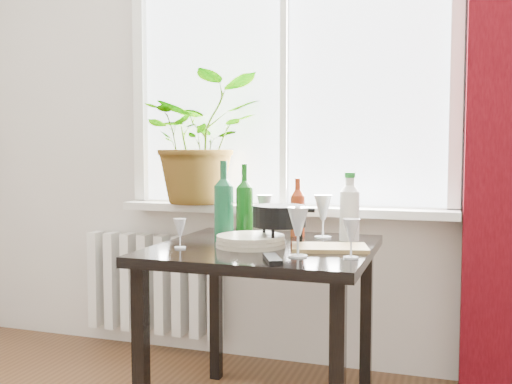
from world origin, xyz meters
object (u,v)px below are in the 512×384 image
(bottle_amber, at_px, (298,207))
(wineglass_far_right, at_px, (351,238))
(potted_plant, at_px, (200,140))
(plate_stack, at_px, (251,241))
(cutting_board, at_px, (329,248))
(radiator, at_px, (154,283))
(cleaning_bottle, at_px, (350,206))
(wineglass_front_right, at_px, (298,231))
(fondue_pot, at_px, (279,226))
(wine_bottle_right, at_px, (244,199))
(wineglass_back_left, at_px, (265,213))
(table, at_px, (265,267))
(wine_bottle_left, at_px, (224,200))
(wineglass_back_center, at_px, (323,216))
(wineglass_front_left, at_px, (180,233))
(tv_remote, at_px, (272,259))

(bottle_amber, bearing_deg, wineglass_far_right, -56.07)
(wineglass_far_right, bearing_deg, potted_plant, 140.11)
(plate_stack, xyz_separation_m, cutting_board, (0.31, 0.02, -0.02))
(radiator, relative_size, potted_plant, 1.19)
(bottle_amber, relative_size, cleaning_bottle, 0.91)
(radiator, xyz_separation_m, cleaning_bottle, (1.16, -0.40, 0.51))
(bottle_amber, height_order, cleaning_bottle, cleaning_bottle)
(radiator, bearing_deg, potted_plant, -9.57)
(cleaning_bottle, xyz_separation_m, cutting_board, (-0.04, -0.26, -0.14))
(wineglass_front_right, relative_size, fondue_pot, 0.75)
(wine_bottle_right, xyz_separation_m, wineglass_back_left, (0.05, 0.14, -0.07))
(table, relative_size, wine_bottle_left, 2.45)
(wine_bottle_left, distance_m, wineglass_back_center, 0.45)
(table, height_order, wine_bottle_right, wine_bottle_right)
(bottle_amber, bearing_deg, potted_plant, 153.43)
(plate_stack, bearing_deg, wineglass_far_right, -17.41)
(wineglass_front_right, xyz_separation_m, wineglass_far_right, (0.19, 0.03, -0.02))
(table, relative_size, wineglass_back_left, 4.73)
(wineglass_far_right, xyz_separation_m, wineglass_front_left, (-0.67, 0.00, -0.01))
(wineglass_front_right, bearing_deg, table, 131.77)
(wine_bottle_left, bearing_deg, radiator, 138.02)
(wine_bottle_right, relative_size, fondue_pot, 1.35)
(tv_remote, bearing_deg, wineglass_back_center, 59.17)
(wineglass_back_left, height_order, cutting_board, wineglass_back_left)
(bottle_amber, distance_m, wineglass_far_right, 0.56)
(fondue_pot, bearing_deg, wineglass_back_center, 79.37)
(table, xyz_separation_m, fondue_pot, (0.06, -0.01, 0.17))
(table, height_order, fondue_pot, fondue_pot)
(wineglass_front_right, bearing_deg, fondue_pot, 122.20)
(radiator, distance_m, wineglass_back_center, 1.19)
(wine_bottle_right, distance_m, wineglass_front_right, 0.56)
(potted_plant, height_order, fondue_pot, potted_plant)
(table, distance_m, tv_remote, 0.36)
(bottle_amber, distance_m, cleaning_bottle, 0.24)
(wine_bottle_left, xyz_separation_m, wineglass_far_right, (0.57, -0.23, -0.10))
(wine_bottle_left, relative_size, wineglass_back_center, 1.78)
(wine_bottle_left, bearing_deg, wineglass_back_center, 30.85)
(wine_bottle_left, height_order, plate_stack, wine_bottle_left)
(potted_plant, distance_m, wine_bottle_left, 0.69)
(cleaning_bottle, xyz_separation_m, plate_stack, (-0.35, -0.28, -0.12))
(wineglass_far_right, distance_m, cutting_board, 0.20)
(table, distance_m, cleaning_bottle, 0.45)
(wineglass_back_left, bearing_deg, fondue_pot, -64.14)
(potted_plant, relative_size, wine_bottle_left, 1.94)
(radiator, xyz_separation_m, cutting_board, (1.12, -0.66, 0.37))
(wineglass_back_left, relative_size, wineglass_front_left, 1.53)
(wine_bottle_left, bearing_deg, wineglass_far_right, -21.53)
(wineglass_back_center, xyz_separation_m, wineglass_front_left, (-0.47, -0.45, -0.04))
(wineglass_back_center, bearing_deg, wineglass_front_right, -89.13)
(wineglass_back_center, bearing_deg, wineglass_far_right, -66.79)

